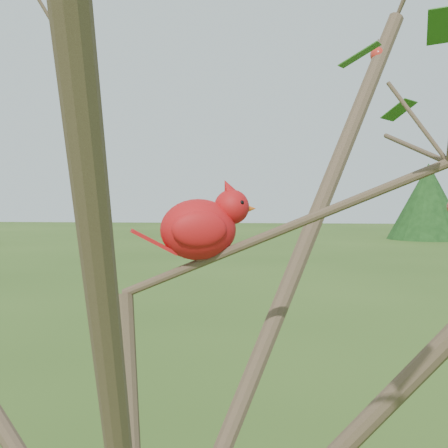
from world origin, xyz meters
name	(u,v)px	position (x,y,z in m)	size (l,w,h in m)	color
crabapple_tree	(149,207)	(0.03, -0.02, 2.12)	(2.35, 2.05, 2.95)	#3C2B20
cardinal	(202,226)	(0.10, 0.09, 2.08)	(0.24, 0.15, 0.17)	red
distant_trees	(187,208)	(-3.25, 23.32, 1.41)	(39.85, 12.51, 3.15)	#3C2B20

